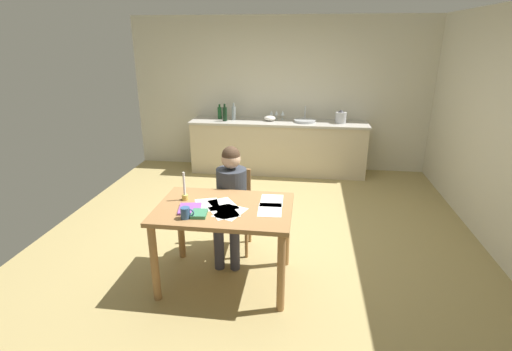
% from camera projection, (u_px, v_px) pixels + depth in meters
% --- Properties ---
extents(ground_plane, '(5.20, 5.20, 0.04)m').
position_uv_depth(ground_plane, '(263.00, 231.00, 4.77)').
color(ground_plane, tan).
extents(wall_back, '(5.20, 0.12, 2.60)m').
position_uv_depth(wall_back, '(281.00, 95.00, 6.75)').
color(wall_back, beige).
rests_on(wall_back, ground).
extents(wall_right, '(0.12, 5.20, 2.60)m').
position_uv_depth(wall_right, '(512.00, 134.00, 4.00)').
color(wall_right, beige).
rests_on(wall_right, ground).
extents(kitchen_counter, '(3.00, 0.64, 0.90)m').
position_uv_depth(kitchen_counter, '(278.00, 147.00, 6.70)').
color(kitchen_counter, beige).
rests_on(kitchen_counter, ground).
extents(dining_table, '(1.23, 0.85, 0.79)m').
position_uv_depth(dining_table, '(224.00, 219.00, 3.56)').
color(dining_table, '#9E7042').
rests_on(dining_table, ground).
extents(chair_at_table, '(0.42, 0.42, 0.89)m').
position_uv_depth(chair_at_table, '(233.00, 205.00, 4.24)').
color(chair_at_table, '#9E7042').
rests_on(chair_at_table, ground).
extents(person_seated, '(0.33, 0.60, 1.19)m').
position_uv_depth(person_seated, '(231.00, 196.00, 4.04)').
color(person_seated, '#333842').
rests_on(person_seated, ground).
extents(coffee_mug, '(0.12, 0.08, 0.10)m').
position_uv_depth(coffee_mug, '(186.00, 213.00, 3.28)').
color(coffee_mug, '#33598C').
rests_on(coffee_mug, dining_table).
extents(candlestick, '(0.06, 0.06, 0.28)m').
position_uv_depth(candlestick, '(185.00, 192.00, 3.64)').
color(candlestick, gold).
rests_on(candlestick, dining_table).
extents(book_magazine, '(0.15, 0.18, 0.03)m').
position_uv_depth(book_magazine, '(199.00, 214.00, 3.34)').
color(book_magazine, '#387E57').
rests_on(book_magazine, dining_table).
extents(book_cookery, '(0.23, 0.26, 0.02)m').
position_uv_depth(book_cookery, '(190.00, 209.00, 3.45)').
color(book_cookery, purple).
rests_on(book_cookery, dining_table).
extents(paper_letter, '(0.30, 0.35, 0.00)m').
position_uv_depth(paper_letter, '(207.00, 205.00, 3.56)').
color(paper_letter, white).
rests_on(paper_letter, dining_table).
extents(paper_bill, '(0.33, 0.36, 0.00)m').
position_uv_depth(paper_bill, '(224.00, 212.00, 3.41)').
color(paper_bill, white).
rests_on(paper_bill, dining_table).
extents(paper_envelope, '(0.34, 0.36, 0.00)m').
position_uv_depth(paper_envelope, '(223.00, 205.00, 3.56)').
color(paper_envelope, white).
rests_on(paper_envelope, dining_table).
extents(paper_receipt, '(0.23, 0.31, 0.00)m').
position_uv_depth(paper_receipt, '(270.00, 210.00, 3.45)').
color(paper_receipt, white).
rests_on(paper_receipt, dining_table).
extents(paper_notice, '(0.30, 0.35, 0.00)m').
position_uv_depth(paper_notice, '(230.00, 212.00, 3.40)').
color(paper_notice, white).
rests_on(paper_notice, dining_table).
extents(paper_flyer, '(0.22, 0.30, 0.00)m').
position_uv_depth(paper_flyer, '(272.00, 201.00, 3.65)').
color(paper_flyer, white).
rests_on(paper_flyer, dining_table).
extents(sink_unit, '(0.36, 0.36, 0.24)m').
position_uv_depth(sink_unit, '(305.00, 121.00, 6.49)').
color(sink_unit, '#B2B7BC').
rests_on(sink_unit, kitchen_counter).
extents(bottle_oil, '(0.07, 0.07, 0.25)m').
position_uv_depth(bottle_oil, '(220.00, 113.00, 6.72)').
color(bottle_oil, '#194C23').
rests_on(bottle_oil, kitchen_counter).
extents(bottle_vinegar, '(0.08, 0.08, 0.29)m').
position_uv_depth(bottle_vinegar, '(225.00, 114.00, 6.54)').
color(bottle_vinegar, black).
rests_on(bottle_vinegar, kitchen_counter).
extents(bottle_wine_red, '(0.07, 0.07, 0.28)m').
position_uv_depth(bottle_wine_red, '(234.00, 113.00, 6.63)').
color(bottle_wine_red, '#8C999E').
rests_on(bottle_wine_red, kitchen_counter).
extents(mixing_bowl, '(0.20, 0.20, 0.09)m').
position_uv_depth(mixing_bowl, '(270.00, 118.00, 6.58)').
color(mixing_bowl, white).
rests_on(mixing_bowl, kitchen_counter).
extents(stovetop_kettle, '(0.18, 0.18, 0.22)m').
position_uv_depth(stovetop_kettle, '(341.00, 117.00, 6.39)').
color(stovetop_kettle, '#B7BABF').
rests_on(stovetop_kettle, kitchen_counter).
extents(wine_glass_near_sink, '(0.07, 0.07, 0.15)m').
position_uv_depth(wine_glass_near_sink, '(283.00, 113.00, 6.65)').
color(wine_glass_near_sink, silver).
rests_on(wine_glass_near_sink, kitchen_counter).
extents(wine_glass_by_kettle, '(0.07, 0.07, 0.15)m').
position_uv_depth(wine_glass_by_kettle, '(276.00, 113.00, 6.66)').
color(wine_glass_by_kettle, silver).
rests_on(wine_glass_by_kettle, kitchen_counter).
extents(wine_glass_back_left, '(0.07, 0.07, 0.15)m').
position_uv_depth(wine_glass_back_left, '(272.00, 113.00, 6.67)').
color(wine_glass_back_left, silver).
rests_on(wine_glass_back_left, kitchen_counter).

